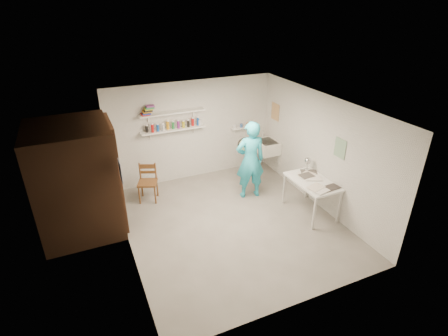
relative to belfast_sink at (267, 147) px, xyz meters
name	(u,v)px	position (x,y,z in m)	size (l,w,h in m)	color
floor	(232,223)	(-1.75, -1.70, -0.71)	(4.00, 4.50, 0.02)	slate
ceiling	(233,106)	(-1.75, -1.70, 1.71)	(4.00, 4.50, 0.02)	silver
wall_back	(193,131)	(-1.75, 0.56, 0.50)	(4.00, 0.02, 2.40)	silver
wall_front	(305,239)	(-1.75, -3.96, 0.50)	(4.00, 0.02, 2.40)	silver
wall_left	(122,192)	(-3.76, -1.70, 0.50)	(0.02, 4.50, 2.40)	silver
wall_right	(321,152)	(0.26, -1.70, 0.50)	(0.02, 4.50, 2.40)	silver
doorway_recess	(116,175)	(-3.74, -0.65, 0.30)	(0.02, 0.90, 2.00)	black
corridor_box	(76,180)	(-4.45, -0.65, 0.35)	(1.40, 1.50, 2.10)	brown
door_lintel	(109,123)	(-3.72, -0.65, 1.35)	(0.06, 1.05, 0.10)	brown
door_jamb_near	(121,187)	(-3.72, -1.15, 0.30)	(0.06, 0.10, 2.00)	brown
door_jamb_far	(113,165)	(-3.72, -0.15, 0.30)	(0.06, 0.10, 2.00)	brown
shelf_lower	(173,129)	(-2.25, 0.43, 0.65)	(1.50, 0.22, 0.03)	white
shelf_upper	(172,113)	(-2.25, 0.43, 1.05)	(1.50, 0.22, 0.03)	white
ledge_shelf	(245,127)	(-0.40, 0.47, 0.42)	(0.70, 0.14, 0.03)	white
poster_left	(120,171)	(-3.74, -1.65, 0.85)	(0.01, 0.28, 0.36)	#334C7F
poster_right_a	(275,112)	(0.24, 0.10, 0.85)	(0.01, 0.34, 0.42)	#995933
poster_right_b	(340,148)	(0.24, -2.25, 0.80)	(0.01, 0.30, 0.38)	#3F724C
belfast_sink	(267,147)	(0.00, 0.00, 0.00)	(0.48, 0.60, 0.30)	white
man	(250,160)	(-0.94, -0.88, 0.19)	(0.65, 0.42, 1.77)	#2AB7D2
wall_clock	(245,144)	(-0.98, -0.67, 0.48)	(0.32, 0.32, 0.04)	beige
wooden_chair	(148,183)	(-3.07, -0.15, -0.27)	(0.40, 0.38, 0.86)	brown
work_table	(310,197)	(-0.11, -2.00, -0.32)	(0.68, 1.13, 0.75)	white
desk_lamp	(308,161)	(0.08, -1.55, 0.27)	(0.14, 0.14, 0.14)	silver
spray_cans	(173,125)	(-2.25, 0.43, 0.75)	(1.34, 0.06, 0.17)	black
book_stack	(148,111)	(-2.79, 0.43, 1.16)	(0.30, 0.14, 0.20)	red
ledge_pots	(245,125)	(-0.40, 0.47, 0.48)	(0.48, 0.07, 0.09)	silver
papers	(313,180)	(-0.11, -2.00, 0.07)	(0.30, 0.22, 0.03)	silver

